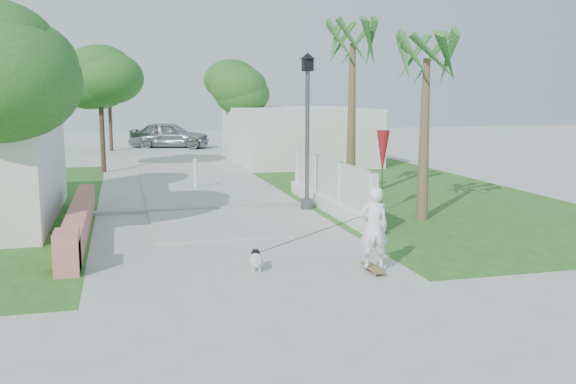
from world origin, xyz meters
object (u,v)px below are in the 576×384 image
object	(u,v)px
street_lamp	(307,125)
dog	(256,259)
bollard	(196,173)
parked_car	(170,135)
patio_umbrella	(383,152)
skateboarder	(321,234)

from	to	relation	value
street_lamp	dog	distance (m)	6.96
bollard	parked_car	world-z (taller)	parked_car
street_lamp	bollard	distance (m)	5.56
bollard	patio_umbrella	world-z (taller)	patio_umbrella
patio_umbrella	parked_car	size ratio (longest dim) A/B	0.49
patio_umbrella	skateboarder	xyz separation A→B (m)	(-3.47, -5.31, -0.97)
street_lamp	dog	xyz separation A→B (m)	(-2.76, -6.00, -2.21)
skateboarder	street_lamp	bearing A→B (deg)	-98.68
street_lamp	skateboarder	world-z (taller)	street_lamp
street_lamp	bollard	bearing A→B (deg)	120.96
bollard	parked_car	xyz separation A→B (m)	(0.39, 17.09, 0.22)
skateboarder	dog	xyz separation A→B (m)	(-1.19, 0.31, -0.50)
skateboarder	parked_car	size ratio (longest dim) A/B	0.51
patio_umbrella	dog	xyz separation A→B (m)	(-4.66, -5.00, -1.47)
patio_umbrella	bollard	bearing A→B (deg)	129.91
bollard	skateboarder	size ratio (longest dim) A/B	0.45
dog	parked_car	size ratio (longest dim) A/B	0.12
patio_umbrella	dog	bearing A→B (deg)	-132.96
skateboarder	parked_car	world-z (taller)	skateboarder
bollard	dog	xyz separation A→B (m)	(-0.06, -10.50, -0.37)
bollard	street_lamp	bearing A→B (deg)	-59.04
bollard	patio_umbrella	size ratio (longest dim) A/B	0.47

